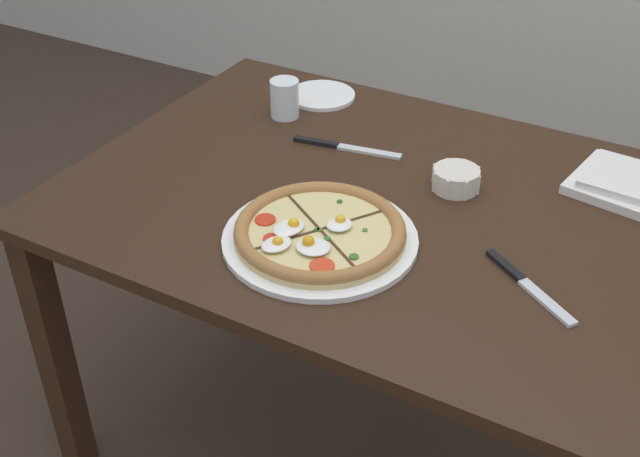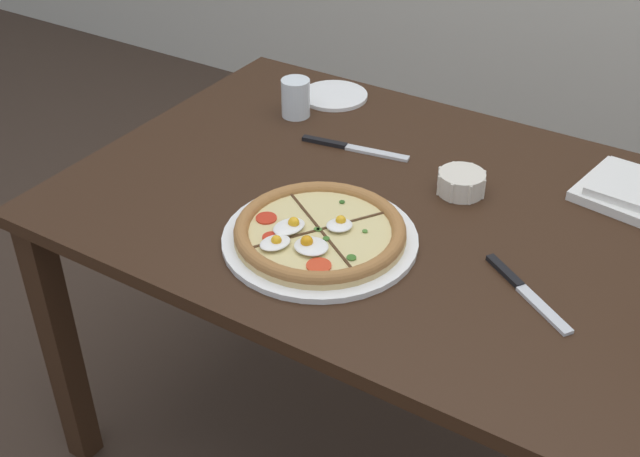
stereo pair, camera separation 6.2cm
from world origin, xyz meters
name	(u,v)px [view 1 (the left image)]	position (x,y,z in m)	size (l,w,h in m)	color
ground_plane	(394,447)	(0.00, 0.00, 0.00)	(12.00, 12.00, 0.00)	#3D2D23
dining_table	(411,241)	(0.00, 0.00, 0.64)	(1.43, 0.93, 0.73)	#331E11
pizza	(320,233)	(-0.10, -0.20, 0.75)	(0.37, 0.37, 0.05)	white
ramekin_bowl	(456,179)	(0.05, 0.10, 0.76)	(0.10, 0.10, 0.05)	silver
napkin_folded	(632,185)	(0.37, 0.27, 0.75)	(0.26, 0.23, 0.04)	silver
knife_main	(528,285)	(0.28, -0.14, 0.74)	(0.20, 0.14, 0.01)	silver
knife_spare	(345,147)	(-0.23, 0.14, 0.74)	(0.25, 0.06, 0.01)	silver
water_glass	(285,101)	(-0.43, 0.22, 0.77)	(0.07, 0.07, 0.09)	white
side_saucer	(322,95)	(-0.41, 0.35, 0.74)	(0.17, 0.17, 0.01)	white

